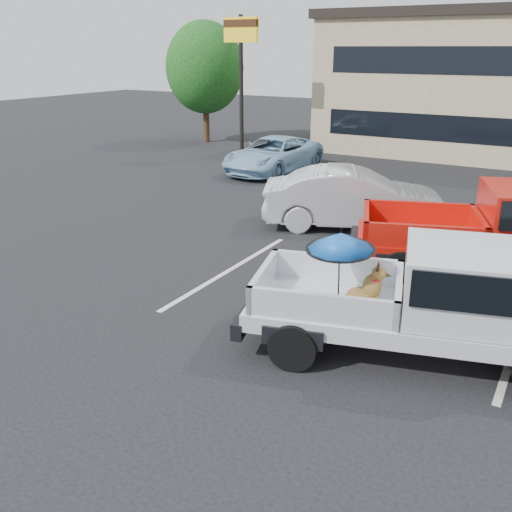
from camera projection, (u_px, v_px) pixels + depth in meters
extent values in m
plane|color=black|center=(315.00, 339.00, 9.76)|extent=(90.00, 90.00, 0.00)
cube|color=silver|center=(230.00, 270.00, 12.80)|extent=(0.12, 5.00, 0.01)
cylinder|color=black|center=(241.00, 89.00, 24.80)|extent=(0.18, 0.18, 6.00)
cube|color=yellow|center=(241.00, 30.00, 23.98)|extent=(1.60, 0.18, 1.00)
cube|color=#381E0C|center=(241.00, 23.00, 23.89)|extent=(1.60, 0.22, 0.30)
cylinder|color=#332114|center=(206.00, 118.00, 29.74)|extent=(0.32, 0.32, 2.42)
ellipsoid|color=#133F12|center=(205.00, 68.00, 28.87)|extent=(3.96, 3.96, 4.55)
cylinder|color=black|center=(293.00, 346.00, 8.77)|extent=(0.81, 0.47, 0.76)
cylinder|color=black|center=(313.00, 298.00, 10.44)|extent=(0.81, 0.47, 0.76)
cube|color=silver|center=(419.00, 317.00, 9.06)|extent=(5.71, 3.27, 0.28)
cube|color=black|center=(252.00, 308.00, 9.78)|extent=(0.69, 1.94, 0.28)
cube|color=silver|center=(460.00, 281.00, 8.69)|extent=(2.08, 2.21, 1.05)
cube|color=black|center=(462.00, 269.00, 8.62)|extent=(1.96, 2.27, 0.55)
cube|color=black|center=(328.00, 304.00, 9.39)|extent=(2.70, 2.38, 0.10)
cube|color=silver|center=(336.00, 268.00, 10.07)|extent=(2.25, 0.70, 0.50)
cube|color=silver|center=(321.00, 310.00, 8.49)|extent=(2.25, 0.70, 0.50)
cube|color=silver|center=(263.00, 281.00, 9.55)|extent=(0.58, 1.80, 0.50)
cube|color=silver|center=(398.00, 294.00, 9.02)|extent=(0.58, 1.80, 0.50)
ellipsoid|color=brown|center=(360.00, 297.00, 9.13)|extent=(0.57, 0.51, 0.32)
cylinder|color=brown|center=(376.00, 303.00, 9.01)|extent=(0.07, 0.07, 0.24)
cylinder|color=brown|center=(377.00, 299.00, 9.15)|extent=(0.07, 0.07, 0.24)
ellipsoid|color=brown|center=(372.00, 287.00, 9.02)|extent=(0.37, 0.34, 0.43)
cylinder|color=red|center=(374.00, 279.00, 8.97)|extent=(0.21, 0.21, 0.04)
sphere|color=brown|center=(379.00, 273.00, 8.91)|extent=(0.23, 0.23, 0.23)
cone|color=black|center=(387.00, 275.00, 8.89)|extent=(0.18, 0.15, 0.11)
cone|color=black|center=(378.00, 267.00, 8.82)|extent=(0.08, 0.08, 0.12)
cone|color=black|center=(379.00, 265.00, 8.93)|extent=(0.08, 0.08, 0.12)
cylinder|color=brown|center=(349.00, 302.00, 9.21)|extent=(0.28, 0.05, 0.10)
cylinder|color=black|center=(339.00, 273.00, 9.11)|extent=(0.02, 0.10, 1.05)
cone|color=blue|center=(341.00, 241.00, 8.92)|extent=(1.10, 1.12, 0.36)
cylinder|color=black|center=(341.00, 231.00, 8.87)|extent=(0.02, 0.02, 0.10)
cylinder|color=black|center=(340.00, 249.00, 8.97)|extent=(1.10, 1.10, 0.09)
cylinder|color=black|center=(400.00, 270.00, 11.71)|extent=(0.87, 0.55, 0.81)
cylinder|color=black|center=(396.00, 240.00, 13.53)|extent=(0.87, 0.55, 0.81)
cube|color=#BC130A|center=(494.00, 246.00, 12.17)|extent=(6.12, 3.86, 0.30)
cube|color=black|center=(354.00, 246.00, 12.74)|extent=(0.88, 2.04, 0.30)
cube|color=black|center=(420.00, 239.00, 12.42)|extent=(2.98, 2.68, 0.11)
cube|color=#BC130A|center=(418.00, 213.00, 13.17)|extent=(2.36, 0.92, 0.54)
cube|color=#BC130A|center=(425.00, 238.00, 11.45)|extent=(2.36, 0.92, 0.54)
cube|color=#BC130A|center=(366.00, 222.00, 12.51)|extent=(0.76, 1.89, 0.54)
cube|color=#BC130A|center=(478.00, 228.00, 12.10)|extent=(0.76, 1.89, 0.54)
imported|color=silver|center=(354.00, 198.00, 15.62)|extent=(5.20, 3.59, 1.62)
imported|color=#90B9D6|center=(273.00, 155.00, 22.70)|extent=(2.56, 5.04, 1.36)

